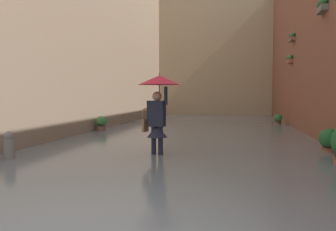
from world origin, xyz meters
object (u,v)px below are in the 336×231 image
object	(u,v)px
potted_plant_far_right	(101,125)
potted_plant_far_left	(329,141)
potted_plant_near_left	(278,120)
mooring_bollard	(9,148)
person_wading	(158,99)

from	to	relation	value
potted_plant_far_right	potted_plant_far_left	size ratio (longest dim) A/B	0.96
potted_plant_near_left	mooring_bollard	distance (m)	12.77
person_wading	potted_plant_far_left	distance (m)	4.50
potted_plant_far_right	mooring_bollard	xyz separation A→B (m)	(-0.32, 6.09, -0.00)
potted_plant_far_left	mooring_bollard	world-z (taller)	mooring_bollard
person_wading	mooring_bollard	size ratio (longest dim) A/B	2.72
potted_plant_near_left	potted_plant_far_left	bearing A→B (deg)	91.72
person_wading	potted_plant_far_left	bearing A→B (deg)	-163.90
person_wading	potted_plant_far_left	xyz separation A→B (m)	(-4.20, -1.21, -1.08)
potted_plant_far_right	potted_plant_far_left	distance (m)	8.53
potted_plant_far_left	mooring_bollard	xyz separation A→B (m)	(7.38, 2.43, -0.03)
person_wading	potted_plant_near_left	bearing A→B (deg)	-112.88
potted_plant_far_right	person_wading	bearing A→B (deg)	125.78
potted_plant_near_left	mooring_bollard	size ratio (longest dim) A/B	0.84
potted_plant_near_left	mooring_bollard	bearing A→B (deg)	56.00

